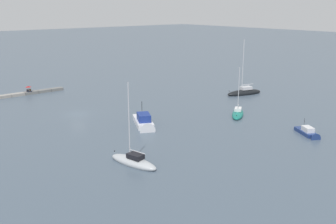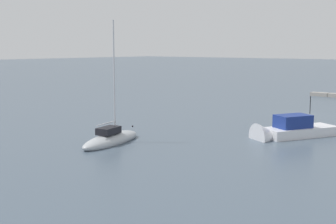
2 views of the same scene
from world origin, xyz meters
name	(u,v)px [view 2 (image 2 of 2)]	position (x,y,z in m)	size (l,w,h in m)	color
ground_plane	(300,115)	(0.00, 0.00, 0.00)	(500.00, 500.00, 0.00)	#475666
sailboat_grey_far	(111,139)	(5.65, 25.15, 0.36)	(3.38, 7.37, 10.42)	#ADB2B7
motorboat_white_near	(288,132)	(-4.59, 13.56, 0.47)	(5.86, 8.22, 4.48)	silver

